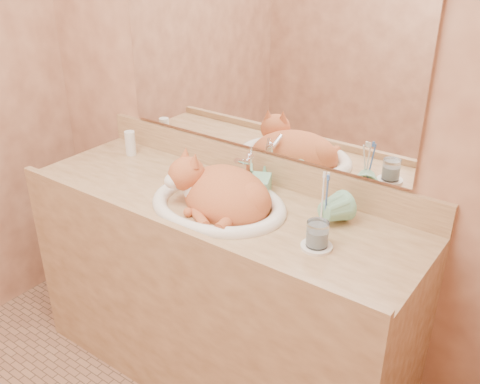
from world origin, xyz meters
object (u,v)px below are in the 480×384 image
Objects in this scene: cat at (220,190)px; water_glass at (317,234)px; sink_basin at (218,187)px; vanity_counter at (217,293)px; toothbrush_cup at (323,214)px; soap_dispenser at (258,182)px.

cat reaches higher than water_glass.
sink_basin is 1.35× the size of cat.
sink_basin is at bearing -32.84° from vanity_counter.
toothbrush_cup is at bearing 110.08° from water_glass.
sink_basin is 0.02m from cat.
cat is 0.15m from soap_dispenser.
soap_dispenser is at bearing 155.14° from water_glass.
toothbrush_cup reaches higher than water_glass.
vanity_counter is at bearing -166.19° from soap_dispenser.
sink_basin reaches higher than toothbrush_cup.
toothbrush_cup is at bearing 10.18° from vanity_counter.
water_glass is (0.34, -0.16, -0.03)m from soap_dispenser.
cat is 3.46× the size of toothbrush_cup.
soap_dispenser is (0.13, 0.10, 0.51)m from vanity_counter.
vanity_counter is 0.51m from sink_basin.
vanity_counter is at bearing 172.97° from water_glass.
toothbrush_cup is at bearing 31.92° from cat.
sink_basin is 0.40m from toothbrush_cup.
toothbrush_cup is (0.39, 0.08, -0.01)m from cat.
soap_dispenser reaches higher than water_glass.
vanity_counter is 0.67m from water_glass.
water_glass is (0.46, -0.06, 0.48)m from vanity_counter.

